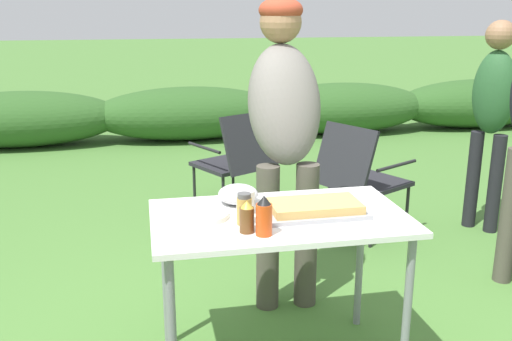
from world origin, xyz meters
TOP-DOWN VIEW (x-y plane):
  - shrub_hedge at (0.00, 4.86)m, footprint 14.40×0.90m
  - folding_table at (0.00, 0.00)m, footprint 1.10×0.64m
  - food_tray at (0.15, -0.02)m, footprint 0.44×0.24m
  - plate_stack at (-0.33, 0.04)m, footprint 0.24×0.24m
  - mixing_bowl at (-0.15, 0.19)m, footprint 0.18×0.18m
  - paper_cup_stack at (-0.14, 0.05)m, footprint 0.08×0.08m
  - beer_bottle at (-0.17, -0.16)m, footprint 0.06×0.06m
  - spice_jar at (-0.17, -0.07)m, footprint 0.06×0.06m
  - hot_sauce_bottle at (-0.11, -0.20)m, footprint 0.06×0.06m
  - standing_person_in_navy_coat at (0.18, 0.65)m, footprint 0.41×0.52m
  - standing_person_with_beanie at (1.89, 1.37)m, footprint 0.35×0.37m
  - camp_chair_green_behind_table at (0.93, 1.41)m, footprint 0.74×0.68m
  - camp_chair_near_hedge at (0.15, 2.05)m, footprint 0.68×0.74m

SIDE VIEW (x-z plane):
  - shrub_hedge at x=0.00m, z-range 0.00..0.66m
  - camp_chair_green_behind_table at x=0.93m, z-range 0.05..0.88m
  - camp_chair_near_hedge at x=0.15m, z-range 0.05..0.88m
  - folding_table at x=0.00m, z-range 0.29..1.03m
  - plate_stack at x=-0.33m, z-range 0.74..0.76m
  - food_tray at x=0.15m, z-range 0.74..0.79m
  - mixing_bowl at x=-0.15m, z-range 0.74..0.83m
  - paper_cup_stack at x=-0.14m, z-range 0.74..0.84m
  - beer_bottle at x=-0.17m, z-range 0.74..0.87m
  - spice_jar at x=-0.17m, z-range 0.74..0.87m
  - hot_sauce_bottle at x=-0.11m, z-range 0.74..0.90m
  - standing_person_with_beanie at x=1.89m, z-range 0.17..1.69m
  - standing_person_in_navy_coat at x=0.18m, z-range 0.20..1.86m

